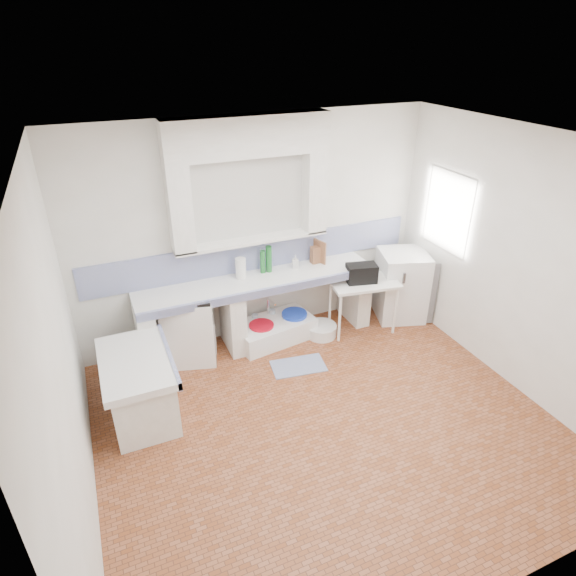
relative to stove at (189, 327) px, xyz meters
name	(u,v)px	position (x,y,z in m)	size (l,w,h in m)	color
floor	(326,423)	(1.00, -1.71, -0.43)	(4.50, 4.50, 0.00)	brown
ceiling	(340,148)	(1.00, -1.71, 2.37)	(4.50, 4.50, 0.00)	white
wall_back	(256,232)	(1.00, 0.29, 0.97)	(4.50, 4.50, 0.00)	white
wall_front	(499,472)	(1.00, -3.71, 0.97)	(4.50, 4.50, 0.00)	white
wall_left	(61,368)	(-1.25, -1.71, 0.97)	(4.50, 4.50, 0.00)	white
wall_right	(520,264)	(3.25, -1.71, 0.97)	(4.50, 4.50, 0.00)	white
alcove_mass	(248,136)	(0.90, 0.16, 2.15)	(1.90, 0.25, 0.45)	white
window_frame	(459,210)	(3.42, -0.51, 1.17)	(0.35, 0.86, 1.06)	#392112
lace_valance	(455,182)	(3.28, -0.51, 1.55)	(0.01, 0.84, 0.24)	white
counter_slab	(258,282)	(0.90, -0.01, 0.43)	(3.00, 0.60, 0.08)	white
counter_lip	(266,292)	(0.90, -0.29, 0.43)	(3.00, 0.04, 0.10)	navy
counter_pier_left	(147,338)	(-0.50, -0.01, -0.02)	(0.20, 0.55, 0.82)	white
counter_pier_mid	(233,319)	(0.55, -0.01, -0.02)	(0.20, 0.55, 0.82)	white
counter_pier_right	(355,293)	(2.30, -0.01, -0.02)	(0.20, 0.55, 0.82)	white
peninsula_top	(136,363)	(-0.70, -0.81, 0.23)	(0.70, 1.10, 0.08)	white
peninsula_base	(141,390)	(-0.70, -0.81, -0.12)	(0.60, 1.00, 0.62)	white
peninsula_lip	(169,355)	(-0.37, -0.81, 0.23)	(0.04, 1.10, 0.10)	navy
backsplash	(257,254)	(1.00, 0.27, 0.67)	(4.27, 0.03, 0.40)	navy
stove	(189,327)	(0.00, 0.00, 0.00)	(0.60, 0.58, 0.85)	white
sink	(274,331)	(1.08, -0.05, -0.30)	(1.02, 0.55, 0.24)	white
side_table	(362,306)	(2.25, -0.30, -0.06)	(0.87, 0.48, 0.04)	white
fridge	(401,285)	(2.93, -0.19, 0.05)	(0.62, 0.62, 0.96)	white
bucket_red	(262,334)	(0.89, -0.10, -0.28)	(0.32, 0.32, 0.30)	red
bucket_orange	(280,331)	(1.15, -0.09, -0.31)	(0.25, 0.25, 0.24)	red
bucket_blue	(294,323)	(1.38, -0.03, -0.27)	(0.33, 0.33, 0.31)	#173AC6
basin_white	(321,330)	(1.69, -0.22, -0.35)	(0.40, 0.40, 0.16)	white
water_bottle_a	(255,325)	(0.89, 0.14, -0.27)	(0.08, 0.08, 0.31)	silver
water_bottle_b	(272,320)	(1.13, 0.14, -0.26)	(0.09, 0.09, 0.32)	silver
black_bag	(361,273)	(2.21, -0.28, 0.42)	(0.38, 0.22, 0.24)	black
green_bottle_a	(269,259)	(1.10, 0.14, 0.65)	(0.08, 0.08, 0.34)	#1B6527
green_bottle_b	(263,262)	(1.02, 0.14, 0.62)	(0.07, 0.07, 0.30)	#1B6527
knife_block	(315,255)	(1.75, 0.14, 0.59)	(0.11, 0.09, 0.23)	#925F3A
cutting_board	(320,252)	(1.81, 0.13, 0.63)	(0.02, 0.22, 0.30)	#925F3A
paper_towel	(241,268)	(0.72, 0.11, 0.60)	(0.13, 0.13, 0.26)	white
soap_bottle	(295,262)	(1.45, 0.10, 0.56)	(0.08, 0.08, 0.17)	white
rug	(298,366)	(1.13, -0.72, -0.42)	(0.64, 0.37, 0.01)	#374885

